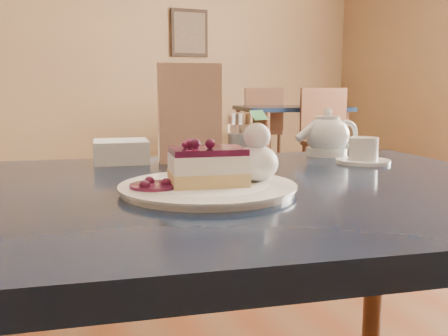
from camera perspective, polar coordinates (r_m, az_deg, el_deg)
name	(u,v)px	position (r m, az deg, el deg)	size (l,w,h in m)	color
main_table	(202,231)	(0.89, -2.50, -7.15)	(1.34, 1.00, 0.77)	black
dessert_plate	(208,188)	(0.82, -1.86, -2.33)	(0.28, 0.28, 0.01)	white
cheesecake_slice	(208,167)	(0.82, -1.87, 0.17)	(0.13, 0.10, 0.06)	#E3B96F
whipped_cream	(257,163)	(0.85, 3.76, 0.56)	(0.07, 0.07, 0.06)	white
berry_sauce	(155,186)	(0.80, -7.89, -2.03)	(0.08, 0.08, 0.01)	#46112D
tea_set	(334,139)	(1.27, 12.44, 3.21)	(0.17, 0.26, 0.11)	white
menu_card	(190,114)	(1.15, -3.92, 6.22)	(0.14, 0.03, 0.23)	beige
sugar_shaker	(240,136)	(1.18, 1.83, 3.65)	(0.06, 0.06, 0.11)	white
napkin_stack	(121,151)	(1.18, -11.68, 1.88)	(0.12, 0.12, 0.05)	white
bg_table_far_right	(290,175)	(5.12, 7.51, -0.83)	(1.17, 1.87, 1.25)	black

